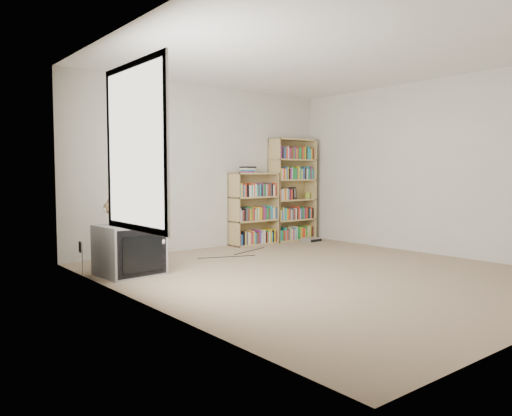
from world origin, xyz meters
TOP-DOWN VIEW (x-y plane):
  - floor at (0.00, 0.00)m, footprint 4.50×5.00m
  - wall_back at (0.00, 2.50)m, footprint 4.50×0.02m
  - wall_left at (-2.25, 0.00)m, footprint 0.02×5.00m
  - wall_right at (2.25, 0.00)m, footprint 0.02×5.00m
  - ceiling at (0.00, 0.00)m, footprint 4.50×5.00m
  - window at (-2.24, 0.20)m, footprint 0.02×1.22m
  - crt_tv at (-1.80, 1.34)m, footprint 0.70×0.64m
  - cat at (-1.78, 1.30)m, footprint 0.64×0.45m
  - bookcase_tall at (1.68, 2.36)m, footprint 0.87×0.30m
  - bookcase_short at (0.83, 2.36)m, footprint 0.85×0.30m
  - book_stack at (0.67, 2.31)m, footprint 0.18×0.23m
  - green_mug at (2.03, 2.34)m, footprint 0.10×0.10m
  - framed_print at (1.78, 2.44)m, footprint 0.15×0.05m
  - dvd_player at (1.78, 1.96)m, footprint 0.32×0.23m
  - wall_outlet at (-2.24, 1.68)m, footprint 0.01×0.08m
  - floor_cables at (0.34, 1.66)m, footprint 1.20×0.70m

SIDE VIEW (x-z plane):
  - floor at x=0.00m, z-range -0.01..0.01m
  - floor_cables at x=0.34m, z-range 0.00..0.01m
  - dvd_player at x=1.78m, z-range 0.00..0.07m
  - crt_tv at x=-1.80m, z-range 0.00..0.57m
  - wall_outlet at x=-2.24m, z-range 0.26..0.39m
  - bookcase_short at x=0.83m, z-range -0.05..1.12m
  - cat at x=-1.78m, z-range 0.41..0.91m
  - green_mug at x=2.03m, z-range 0.71..0.82m
  - framed_print at x=1.78m, z-range 0.72..0.92m
  - bookcase_tall at x=1.68m, z-range -0.04..1.71m
  - book_stack at x=0.67m, z-range 1.17..1.27m
  - wall_back at x=0.00m, z-range 0.00..2.50m
  - wall_left at x=-2.25m, z-range 0.00..2.50m
  - wall_right at x=2.25m, z-range 0.00..2.50m
  - window at x=-2.24m, z-range 0.64..2.16m
  - ceiling at x=0.00m, z-range 2.49..2.51m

